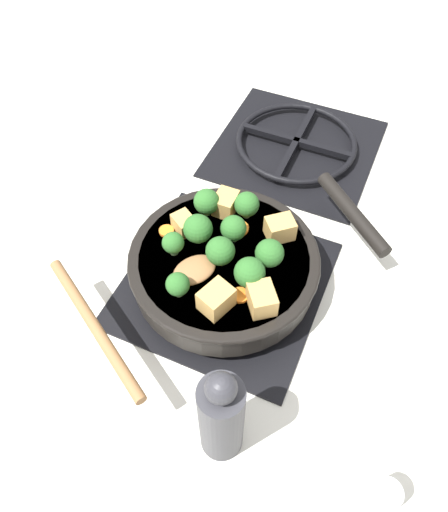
{
  "coord_description": "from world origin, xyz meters",
  "views": [
    {
      "loc": [
        0.18,
        -0.41,
        0.68
      ],
      "look_at": [
        0.0,
        0.0,
        0.08
      ],
      "focal_mm": 35.0,
      "sensor_mm": 36.0,
      "label": 1
    }
  ],
  "objects_px": {
    "skillet_pan": "(226,264)",
    "wooden_spoon": "(138,302)",
    "salt_shaker": "(379,500)",
    "pepper_mill": "(221,417)"
  },
  "relations": [
    {
      "from": "skillet_pan",
      "to": "wooden_spoon",
      "type": "bearing_deg",
      "value": -121.05
    },
    {
      "from": "wooden_spoon",
      "to": "salt_shaker",
      "type": "xyz_separation_m",
      "value": [
        0.37,
        -0.1,
        -0.04
      ]
    },
    {
      "from": "skillet_pan",
      "to": "salt_shaker",
      "type": "bearing_deg",
      "value": -38.25
    },
    {
      "from": "skillet_pan",
      "to": "pepper_mill",
      "type": "height_order",
      "value": "pepper_mill"
    },
    {
      "from": "wooden_spoon",
      "to": "salt_shaker",
      "type": "distance_m",
      "value": 0.39
    },
    {
      "from": "wooden_spoon",
      "to": "salt_shaker",
      "type": "height_order",
      "value": "wooden_spoon"
    },
    {
      "from": "wooden_spoon",
      "to": "pepper_mill",
      "type": "relative_size",
      "value": 1.3
    },
    {
      "from": "salt_shaker",
      "to": "pepper_mill",
      "type": "bearing_deg",
      "value": 179.46
    },
    {
      "from": "pepper_mill",
      "to": "skillet_pan",
      "type": "bearing_deg",
      "value": 112.3
    },
    {
      "from": "wooden_spoon",
      "to": "pepper_mill",
      "type": "height_order",
      "value": "pepper_mill"
    }
  ]
}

